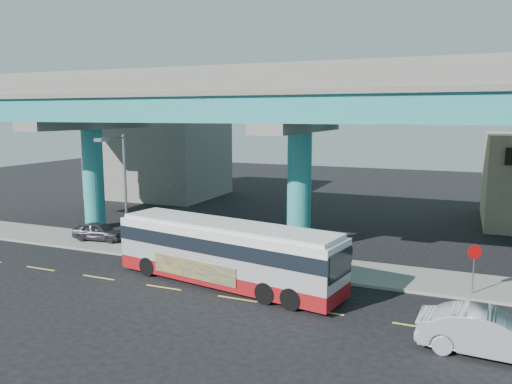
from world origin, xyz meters
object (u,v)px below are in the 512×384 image
at_px(transit_bus, 226,251).
at_px(street_lamp, 119,177).
at_px(stop_sign, 474,259).
at_px(sedan, 489,333).
at_px(parked_car, 100,231).

bearing_deg(transit_bus, street_lamp, 175.65).
bearing_deg(stop_sign, transit_bus, -170.71).
distance_m(transit_bus, sedan, 12.29).
xyz_separation_m(transit_bus, sedan, (11.84, -3.18, -0.92)).
relative_size(transit_bus, sedan, 2.52).
height_order(street_lamp, stop_sign, street_lamp).
distance_m(transit_bus, parked_car, 12.26).
relative_size(sedan, parked_car, 1.33).
height_order(transit_bus, parked_car, transit_bus).
height_order(transit_bus, sedan, transit_bus).
distance_m(parked_car, street_lamp, 5.76).
bearing_deg(stop_sign, parked_car, 171.69).
bearing_deg(parked_car, sedan, -115.10).
distance_m(sedan, parked_car, 24.45).
distance_m(transit_bus, street_lamp, 8.83).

